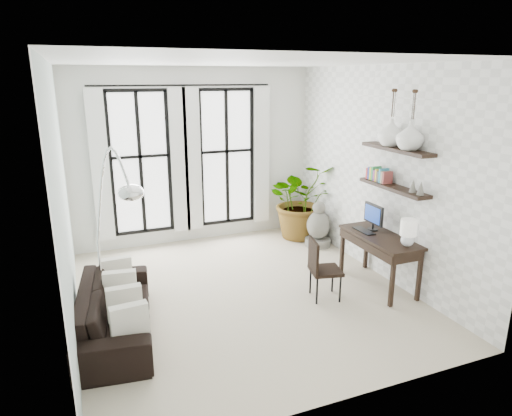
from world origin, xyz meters
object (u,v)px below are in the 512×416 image
sofa (115,310)px  desk (382,240)px  desk_chair (320,265)px  buddha (318,227)px  arc_lamp (112,192)px  plant (302,200)px

sofa → desk: bearing=-84.7°
desk_chair → buddha: desk_chair is taller
sofa → buddha: bearing=-58.0°
desk_chair → arc_lamp: bearing=-176.7°
desk → buddha: 1.90m
desk → desk_chair: bearing=179.0°
plant → buddha: 0.69m
arc_lamp → buddha: bearing=21.1°
desk → sofa: bearing=177.9°
plant → buddha: bearing=-83.8°
plant → arc_lamp: 4.21m
buddha → desk_chair: bearing=-118.7°
buddha → plant: bearing=96.2°
plant → desk: (0.05, -2.43, -0.01)m
sofa → arc_lamp: 1.43m
sofa → desk_chair: size_ratio=2.38×
desk → desk_chair: size_ratio=1.53×
sofa → arc_lamp: arc_lamp is taller
desk_chair → buddha: (1.01, 1.84, -0.14)m
desk → desk_chair: desk is taller
plant → desk_chair: (-0.95, -2.41, -0.25)m
sofa → desk_chair: bearing=-85.1°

